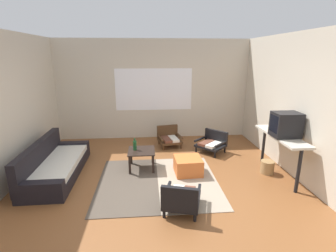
{
  "coord_description": "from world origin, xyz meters",
  "views": [
    {
      "loc": [
        -0.19,
        -3.91,
        2.27
      ],
      "look_at": [
        0.23,
        1.06,
        0.87
      ],
      "focal_mm": 26.94,
      "sensor_mm": 36.0,
      "label": 1
    }
  ],
  "objects": [
    {
      "name": "couch",
      "position": [
        -2.01,
        0.76,
        0.21
      ],
      "size": [
        0.81,
        2.09,
        0.68
      ],
      "color": "black",
      "rests_on": "ground"
    },
    {
      "name": "far_wall_with_window",
      "position": [
        0.0,
        3.06,
        1.35
      ],
      "size": [
        5.6,
        0.13,
        2.7
      ],
      "color": "beige",
      "rests_on": "ground"
    },
    {
      "name": "crt_television",
      "position": [
        2.32,
        0.31,
        1.06
      ],
      "size": [
        0.47,
        0.37,
        0.45
      ],
      "color": "black",
      "rests_on": "console_shelf"
    },
    {
      "name": "console_shelf",
      "position": [
        2.32,
        0.41,
        0.73
      ],
      "size": [
        0.41,
        1.43,
        0.83
      ],
      "color": "beige",
      "rests_on": "ground"
    },
    {
      "name": "coffee_table",
      "position": [
        -0.33,
        0.93,
        0.32
      ],
      "size": [
        0.54,
        0.57,
        0.4
      ],
      "color": "black",
      "rests_on": "ground"
    },
    {
      "name": "armchair_by_window",
      "position": [
        0.36,
        2.26,
        0.23
      ],
      "size": [
        0.64,
        0.63,
        0.5
      ],
      "color": "#472D19",
      "rests_on": "ground"
    },
    {
      "name": "glass_bottle",
      "position": [
        -0.46,
        0.96,
        0.51
      ],
      "size": [
        0.07,
        0.07,
        0.25
      ],
      "color": "#194723",
      "rests_on": "coffee_table"
    },
    {
      "name": "side_wall_right",
      "position": [
        2.66,
        0.3,
        1.35
      ],
      "size": [
        0.12,
        6.6,
        2.7
      ],
      "primitive_type": "cube",
      "color": "beige",
      "rests_on": "ground"
    },
    {
      "name": "armchair_corner",
      "position": [
        1.36,
        1.74,
        0.24
      ],
      "size": [
        0.81,
        0.81,
        0.5
      ],
      "color": "black",
      "rests_on": "ground"
    },
    {
      "name": "wicker_basket",
      "position": [
        2.16,
        0.5,
        0.13
      ],
      "size": [
        0.26,
        0.26,
        0.26
      ],
      "primitive_type": "cylinder",
      "color": "#9E7A4C",
      "rests_on": "ground"
    },
    {
      "name": "armchair_striped_foreground",
      "position": [
        0.29,
        -0.63,
        0.22
      ],
      "size": [
        0.68,
        0.75,
        0.51
      ],
      "color": "black",
      "rests_on": "ground"
    },
    {
      "name": "ground_plane",
      "position": [
        0.0,
        0.0,
        0.0
      ],
      "size": [
        7.8,
        7.8,
        0.0
      ],
      "primitive_type": "plane",
      "color": "brown"
    },
    {
      "name": "ottoman_orange",
      "position": [
        0.59,
        0.62,
        0.17
      ],
      "size": [
        0.54,
        0.54,
        0.33
      ],
      "primitive_type": "cube",
      "rotation": [
        0.0,
        0.0,
        0.04
      ],
      "color": "#D1662D",
      "rests_on": "ground"
    },
    {
      "name": "area_rug",
      "position": [
        -0.02,
        0.32,
        0.01
      ],
      "size": [
        2.2,
        2.07,
        0.01
      ],
      "color": "#4C4238",
      "rests_on": "ground"
    },
    {
      "name": "clay_vase",
      "position": [
        2.32,
        0.7,
        0.96
      ],
      "size": [
        0.2,
        0.2,
        0.33
      ],
      "color": "#935B38",
      "rests_on": "console_shelf"
    }
  ]
}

